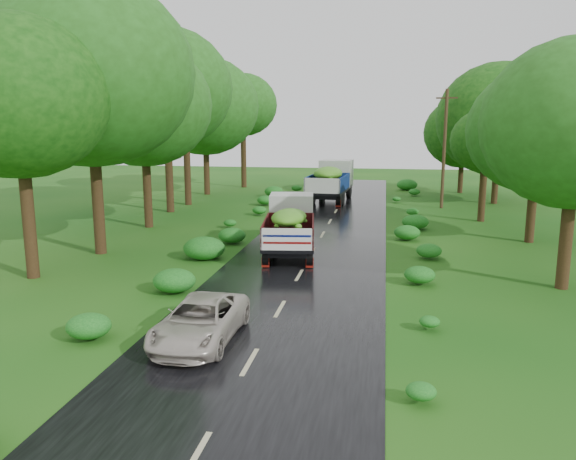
% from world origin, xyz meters
% --- Properties ---
extents(ground, '(120.00, 120.00, 0.00)m').
position_xyz_m(ground, '(0.00, 0.00, 0.00)').
color(ground, '#10490F').
rests_on(ground, ground).
extents(road, '(6.50, 80.00, 0.02)m').
position_xyz_m(road, '(0.00, 5.00, 0.01)').
color(road, black).
rests_on(road, ground).
extents(road_lines, '(0.12, 69.60, 0.00)m').
position_xyz_m(road_lines, '(0.00, 6.00, 0.02)').
color(road_lines, '#BFB78C').
rests_on(road_lines, road).
extents(truck_near, '(2.76, 6.02, 2.44)m').
position_xyz_m(truck_near, '(-0.96, 11.61, 1.38)').
color(truck_near, black).
rests_on(truck_near, ground).
extents(truck_far, '(2.97, 7.09, 2.91)m').
position_xyz_m(truck_far, '(-0.77, 28.88, 1.65)').
color(truck_far, black).
rests_on(truck_far, ground).
extents(car, '(1.89, 4.03, 1.12)m').
position_xyz_m(car, '(-1.60, 1.09, 0.58)').
color(car, '#BDB3A8').
rests_on(car, road).
extents(utility_pole, '(1.39, 0.33, 7.93)m').
position_xyz_m(utility_pole, '(6.98, 26.72, 4.08)').
color(utility_pole, '#382616').
rests_on(utility_pole, ground).
extents(trees_left, '(5.99, 34.22, 9.71)m').
position_xyz_m(trees_left, '(-10.11, 20.62, 7.12)').
color(trees_left, black).
rests_on(trees_left, ground).
extents(trees_right, '(5.67, 31.41, 7.86)m').
position_xyz_m(trees_right, '(9.93, 23.01, 5.41)').
color(trees_right, black).
rests_on(trees_right, ground).
extents(shrubs, '(11.90, 44.00, 0.70)m').
position_xyz_m(shrubs, '(0.00, 14.00, 0.35)').
color(shrubs, '#155919').
rests_on(shrubs, ground).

